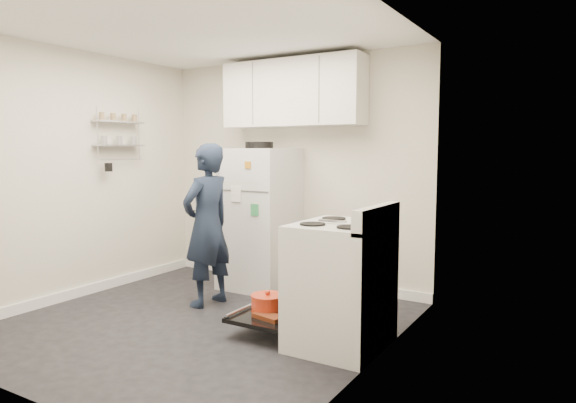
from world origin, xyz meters
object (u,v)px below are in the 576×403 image
Objects in this scene: refrigerator at (260,218)px; open_oven_door at (272,309)px; electric_range at (339,286)px; person at (207,225)px.

open_oven_door is at bearing -51.92° from refrigerator.
electric_range is 0.67m from open_oven_door.
refrigerator is at bearing 128.08° from open_oven_door.
electric_range is 0.70× the size of person.
open_oven_door is 1.52m from refrigerator.
electric_range is 0.69× the size of refrigerator.
refrigerator reaches higher than person.
open_oven_door is 0.44× the size of refrigerator.
electric_range is 1.57× the size of open_oven_door.
person is (-0.94, 0.31, 0.60)m from open_oven_door.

